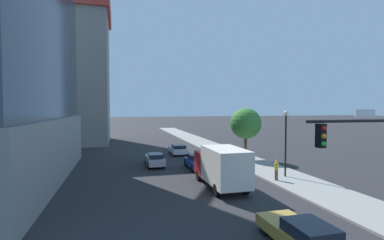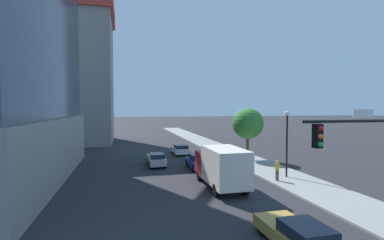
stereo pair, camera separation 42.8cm
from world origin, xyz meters
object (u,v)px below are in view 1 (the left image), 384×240
object	(u,v)px
car_blue	(196,162)
box_truck	(222,166)
construction_building	(61,64)
traffic_light_pole	(364,150)
car_gold	(302,235)
pedestrian_yellow_shirt	(276,170)
street_tree	(246,123)
car_white	(178,149)
street_lamp	(286,134)
car_silver	(155,159)

from	to	relation	value
car_blue	box_truck	xyz separation A→B (m)	(-0.00, -7.46, 1.05)
construction_building	traffic_light_pole	bearing A→B (deg)	-65.02
car_gold	car_blue	xyz separation A→B (m)	(-0.00, 17.50, 0.04)
construction_building	car_blue	xyz separation A→B (m)	(17.29, -26.22, -13.23)
car_blue	pedestrian_yellow_shirt	size ratio (longest dim) A/B	2.46
street_tree	car_blue	size ratio (longest dim) A/B	1.44
car_white	box_truck	world-z (taller)	box_truck
traffic_light_pole	car_blue	xyz separation A→B (m)	(-3.11, 17.58, -3.58)
construction_building	box_truck	distance (m)	39.76
car_white	box_truck	size ratio (longest dim) A/B	0.61
street_lamp	car_white	bearing A→B (deg)	113.76
car_white	car_gold	bearing A→B (deg)	-90.00
car_white	car_silver	xyz separation A→B (m)	(-3.97, -6.76, 0.02)
box_truck	pedestrian_yellow_shirt	world-z (taller)	box_truck
traffic_light_pole	pedestrian_yellow_shirt	bearing A→B (deg)	79.32
traffic_light_pole	car_gold	world-z (taller)	traffic_light_pole
box_truck	pedestrian_yellow_shirt	bearing A→B (deg)	6.59
traffic_light_pole	box_truck	distance (m)	10.89
street_lamp	car_gold	xyz separation A→B (m)	(-6.62, -11.62, -3.30)
street_lamp	box_truck	world-z (taller)	street_lamp
car_silver	pedestrian_yellow_shirt	bearing A→B (deg)	-45.50
box_truck	construction_building	bearing A→B (deg)	117.18
street_lamp	pedestrian_yellow_shirt	world-z (taller)	street_lamp
street_tree	pedestrian_yellow_shirt	xyz separation A→B (m)	(-1.85, -9.94, -3.37)
construction_building	car_white	world-z (taller)	construction_building
street_lamp	pedestrian_yellow_shirt	bearing A→B (deg)	-146.46
street_tree	car_silver	distance (m)	11.57
car_silver	pedestrian_yellow_shirt	xyz separation A→B (m)	(9.10, -9.26, 0.31)
street_tree	car_white	distance (m)	9.97
street_tree	car_silver	xyz separation A→B (m)	(-10.95, -0.68, -3.68)
car_silver	pedestrian_yellow_shirt	distance (m)	12.99
car_white	pedestrian_yellow_shirt	size ratio (longest dim) A/B	2.37
car_white	car_silver	world-z (taller)	car_silver
street_tree	box_truck	size ratio (longest dim) A/B	0.92
traffic_light_pole	pedestrian_yellow_shirt	size ratio (longest dim) A/B	3.55
street_tree	street_lamp	bearing A→B (deg)	-92.28
street_lamp	pedestrian_yellow_shirt	distance (m)	3.45
construction_building	car_gold	size ratio (longest dim) A/B	6.80
construction_building	box_truck	bearing A→B (deg)	-62.82
construction_building	car_blue	world-z (taller)	construction_building
street_tree	car_gold	world-z (taller)	street_tree
construction_building	street_tree	world-z (taller)	construction_building
street_lamp	car_white	xyz separation A→B (m)	(-6.62, 15.04, -3.28)
traffic_light_pole	car_white	xyz separation A→B (m)	(-3.11, 26.74, -3.59)
traffic_light_pole	car_blue	distance (m)	18.21
car_blue	car_silver	bearing A→B (deg)	148.86
street_tree	car_white	bearing A→B (deg)	138.90
construction_building	car_blue	bearing A→B (deg)	-56.60
car_silver	box_truck	size ratio (longest dim) A/B	0.69
car_gold	construction_building	bearing A→B (deg)	111.58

